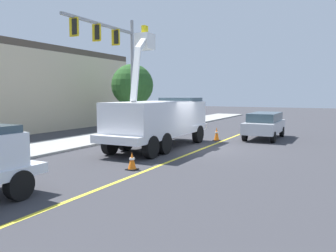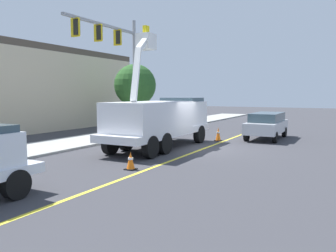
{
  "view_description": "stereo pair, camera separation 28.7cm",
  "coord_description": "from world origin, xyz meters",
  "px_view_note": "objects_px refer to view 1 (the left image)",
  "views": [
    {
      "loc": [
        -16.9,
        -6.71,
        2.91
      ],
      "look_at": [
        -2.58,
        0.75,
        1.4
      ],
      "focal_mm": 36.62,
      "sensor_mm": 36.0,
      "label": 1
    },
    {
      "loc": [
        -16.76,
        -6.96,
        2.91
      ],
      "look_at": [
        -2.58,
        0.75,
        1.4
      ],
      "focal_mm": 36.62,
      "sensor_mm": 36.0,
      "label": 2
    }
  ],
  "objects_px": {
    "passing_minivan": "(265,124)",
    "traffic_cone_mid_front": "(132,161)",
    "traffic_cone_mid_rear": "(217,134)",
    "traffic_signal_mast": "(114,52)",
    "utility_bucket_truck": "(160,118)"
  },
  "relations": [
    {
      "from": "passing_minivan",
      "to": "traffic_cone_mid_front",
      "type": "relative_size",
      "value": 6.95
    },
    {
      "from": "traffic_cone_mid_rear",
      "to": "traffic_signal_mast",
      "type": "distance_m",
      "value": 8.31
    },
    {
      "from": "traffic_cone_mid_front",
      "to": "traffic_cone_mid_rear",
      "type": "xyz_separation_m",
      "value": [
        9.35,
        -0.11,
        0.08
      ]
    },
    {
      "from": "passing_minivan",
      "to": "traffic_cone_mid_front",
      "type": "distance_m",
      "value": 12.04
    },
    {
      "from": "utility_bucket_truck",
      "to": "traffic_cone_mid_front",
      "type": "bearing_deg",
      "value": -162.13
    },
    {
      "from": "utility_bucket_truck",
      "to": "traffic_cone_mid_rear",
      "type": "xyz_separation_m",
      "value": [
        4.06,
        -1.82,
        -1.19
      ]
    },
    {
      "from": "utility_bucket_truck",
      "to": "traffic_signal_mast",
      "type": "bearing_deg",
      "value": 66.86
    },
    {
      "from": "passing_minivan",
      "to": "traffic_cone_mid_front",
      "type": "bearing_deg",
      "value": 167.76
    },
    {
      "from": "utility_bucket_truck",
      "to": "traffic_cone_mid_rear",
      "type": "relative_size",
      "value": 9.62
    },
    {
      "from": "passing_minivan",
      "to": "traffic_cone_mid_rear",
      "type": "height_order",
      "value": "passing_minivan"
    },
    {
      "from": "passing_minivan",
      "to": "traffic_cone_mid_rear",
      "type": "bearing_deg",
      "value": 134.54
    },
    {
      "from": "passing_minivan",
      "to": "traffic_cone_mid_rear",
      "type": "relative_size",
      "value": 5.64
    },
    {
      "from": "utility_bucket_truck",
      "to": "passing_minivan",
      "type": "xyz_separation_m",
      "value": [
        6.45,
        -4.25,
        -0.63
      ]
    },
    {
      "from": "traffic_cone_mid_front",
      "to": "traffic_signal_mast",
      "type": "height_order",
      "value": "traffic_signal_mast"
    },
    {
      "from": "utility_bucket_truck",
      "to": "traffic_signal_mast",
      "type": "distance_m",
      "value": 6.15
    }
  ]
}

